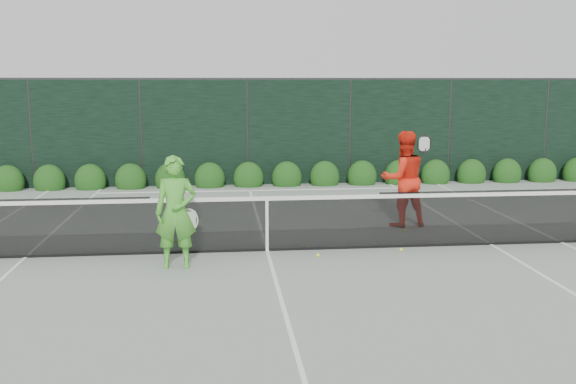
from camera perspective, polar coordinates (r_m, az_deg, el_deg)
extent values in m
plane|color=gray|center=(11.36, -1.87, -5.27)|extent=(80.00, 80.00, 0.00)
cube|color=black|center=(11.72, -22.86, -3.03)|extent=(4.40, 0.01, 1.02)
cube|color=black|center=(11.25, -1.88, -2.91)|extent=(4.00, 0.01, 0.96)
cube|color=black|center=(12.28, 18.08, -2.18)|extent=(4.40, 0.01, 1.02)
cube|color=white|center=(11.16, -1.90, -0.58)|extent=(12.80, 0.03, 0.07)
cube|color=black|center=(11.36, -1.87, -5.17)|extent=(12.80, 0.02, 0.04)
cube|color=white|center=(11.25, -1.88, -3.02)|extent=(0.05, 0.03, 0.91)
imported|color=green|center=(10.35, -9.94, -1.78)|extent=(0.66, 0.43, 1.80)
torus|color=beige|center=(10.47, -8.79, -2.47)|extent=(0.30, 0.08, 0.30)
cylinder|color=black|center=(10.52, -8.75, -3.75)|extent=(0.10, 0.03, 0.30)
imported|color=red|center=(13.36, 10.22, 1.16)|extent=(1.04, 0.86, 1.97)
torus|color=black|center=(13.19, 12.02, 4.20)|extent=(0.30, 0.03, 0.30)
cylinder|color=black|center=(13.21, 11.99, 3.17)|extent=(0.10, 0.03, 0.30)
cube|color=white|center=(12.96, 23.17, -4.15)|extent=(0.06, 23.77, 0.01)
cube|color=white|center=(11.81, -22.30, -5.40)|extent=(0.06, 23.77, 0.01)
cube|color=white|center=(12.35, 17.59, -4.47)|extent=(0.06, 23.77, 0.01)
cube|color=white|center=(23.03, -4.06, 2.41)|extent=(11.03, 0.06, 0.01)
cube|color=white|center=(17.61, -3.41, 0.14)|extent=(8.23, 0.06, 0.01)
cube|color=white|center=(11.36, -1.87, -5.24)|extent=(0.06, 12.80, 0.01)
cube|color=black|center=(18.52, -3.62, 5.27)|extent=(32.00, 0.06, 3.00)
cube|color=#262826|center=(18.46, -3.68, 10.01)|extent=(32.00, 0.06, 0.06)
cylinder|color=#262826|center=(19.22, -21.86, 4.75)|extent=(0.08, 0.08, 3.00)
cylinder|color=#262826|center=(18.63, -12.92, 5.07)|extent=(0.08, 0.08, 3.00)
cylinder|color=#262826|center=(18.52, -3.62, 5.27)|extent=(0.08, 0.08, 3.00)
cylinder|color=#262826|center=(18.89, 5.55, 5.33)|extent=(0.08, 0.08, 3.00)
cylinder|color=#262826|center=(19.71, 14.16, 5.27)|extent=(0.08, 0.08, 3.00)
cylinder|color=#262826|center=(20.94, 21.92, 5.11)|extent=(0.08, 0.08, 3.00)
ellipsoid|color=#143B10|center=(19.20, -23.62, 0.82)|extent=(0.86, 0.65, 0.94)
ellipsoid|color=#143B10|center=(18.89, -20.44, 0.90)|extent=(0.86, 0.65, 0.94)
ellipsoid|color=#143B10|center=(18.65, -17.17, 0.97)|extent=(0.86, 0.65, 0.94)
ellipsoid|color=#143B10|center=(18.47, -13.82, 1.04)|extent=(0.86, 0.65, 0.94)
ellipsoid|color=#143B10|center=(18.35, -10.41, 1.11)|extent=(0.86, 0.65, 0.94)
ellipsoid|color=#143B10|center=(18.30, -6.98, 1.18)|extent=(0.86, 0.65, 0.94)
ellipsoid|color=#143B10|center=(18.31, -3.53, 1.24)|extent=(0.86, 0.65, 0.94)
ellipsoid|color=#143B10|center=(18.40, -0.11, 1.29)|extent=(0.86, 0.65, 0.94)
ellipsoid|color=#143B10|center=(18.54, 3.28, 1.34)|extent=(0.86, 0.65, 0.94)
ellipsoid|color=#143B10|center=(18.75, 6.60, 1.39)|extent=(0.86, 0.65, 0.94)
ellipsoid|color=#143B10|center=(19.02, 9.83, 1.43)|extent=(0.86, 0.65, 0.94)
ellipsoid|color=#143B10|center=(19.35, 12.97, 1.46)|extent=(0.86, 0.65, 0.94)
ellipsoid|color=#143B10|center=(19.74, 15.99, 1.49)|extent=(0.86, 0.65, 0.94)
ellipsoid|color=#143B10|center=(20.17, 18.89, 1.52)|extent=(0.86, 0.65, 0.94)
ellipsoid|color=#143B10|center=(20.66, 21.65, 1.54)|extent=(0.86, 0.65, 0.94)
sphere|color=#EBF536|center=(12.95, 10.30, -3.40)|extent=(0.07, 0.07, 0.07)
sphere|color=#EBF536|center=(10.97, 2.68, -5.65)|extent=(0.07, 0.07, 0.07)
sphere|color=#EBF536|center=(11.48, 10.03, -5.08)|extent=(0.07, 0.07, 0.07)
sphere|color=#EBF536|center=(11.48, 1.45, -4.94)|extent=(0.07, 0.07, 0.07)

